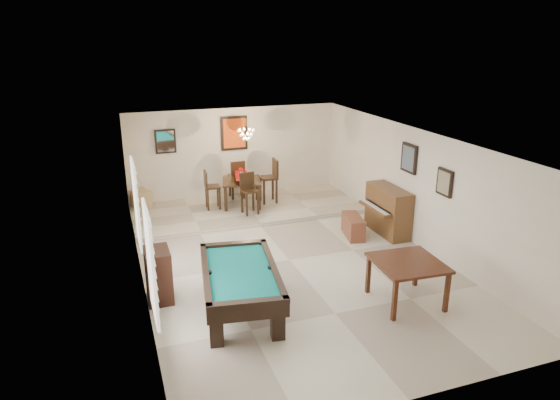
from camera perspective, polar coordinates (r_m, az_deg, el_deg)
ground_plane at (r=10.63m, az=1.08°, el=-6.92°), size 6.00×9.00×0.02m
wall_back at (r=14.27m, az=-5.24°, el=5.28°), size 6.00×0.04×2.60m
wall_front at (r=6.49m, az=15.52°, el=-12.37°), size 6.00×0.04×2.60m
wall_left at (r=9.56m, az=-15.98°, el=-2.13°), size 0.04×9.00×2.60m
wall_right at (r=11.49m, az=15.29°, el=1.40°), size 0.04×9.00×2.60m
ceiling at (r=9.79m, az=1.18°, el=7.01°), size 6.00×9.00×0.04m
dining_step at (r=13.46m, az=-3.75°, el=-1.01°), size 6.00×2.50×0.12m
window_left_front at (r=7.49m, az=-14.57°, el=-7.05°), size 0.06×1.00×1.70m
window_left_rear at (r=10.10m, az=-16.11°, el=-0.44°), size 0.06×1.00×1.70m
pool_table at (r=8.67m, az=-4.53°, el=-10.33°), size 1.57×2.45×0.76m
square_table at (r=9.19m, az=14.23°, el=-9.05°), size 1.20×1.20×0.79m
upright_piano at (r=12.02m, az=11.70°, el=-1.26°), size 0.76×1.36×1.13m
piano_bench at (r=11.85m, az=8.36°, el=-3.00°), size 0.53×0.94×0.50m
apothecary_chest at (r=9.20m, az=-13.71°, el=-8.33°), size 0.43×0.64×0.96m
dining_table at (r=13.45m, az=-4.39°, el=1.09°), size 1.20×1.20×0.83m
flower_vase at (r=13.30m, az=-4.45°, el=3.25°), size 0.16×0.16×0.23m
dining_chair_south at (r=12.77m, az=-3.46°, el=0.69°), size 0.44×0.44×1.06m
dining_chair_north at (r=14.08m, az=-4.99°, el=2.43°), size 0.41×0.41×1.09m
dining_chair_west at (r=13.25m, az=-7.71°, el=1.17°), size 0.41×0.41×1.04m
dining_chair_east at (r=13.62m, az=-1.34°, el=2.18°), size 0.46×0.46×1.20m
corner_bench at (r=13.85m, az=-15.57°, el=0.15°), size 0.55×0.62×0.46m
chandelier at (r=12.86m, az=-3.89°, el=7.94°), size 0.44×0.44×0.60m
back_painting at (r=14.11m, az=-5.27°, el=7.62°), size 0.75×0.06×0.95m
back_mirror at (r=13.80m, az=-12.96°, el=6.55°), size 0.55×0.06×0.65m
right_picture_upper at (r=11.55m, az=14.55°, el=4.64°), size 0.06×0.55×0.65m
right_picture_lower at (r=10.58m, az=18.31°, el=1.92°), size 0.06×0.45×0.55m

